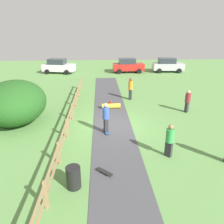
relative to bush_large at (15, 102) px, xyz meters
The scene contains 14 objects.
ground_plane 6.30m from the bush_large, ahead, with size 60.00×60.00×0.00m, color #60934C.
asphalt_path 6.30m from the bush_large, ahead, with size 2.40×28.00×0.02m, color #47474C.
wooden_fence 3.67m from the bush_large, 14.95° to the right, with size 0.12×18.12×1.10m.
bush_large is the anchor object (origin of this frame).
trash_bin 7.73m from the bush_large, 56.10° to the right, with size 0.56×0.56×0.90m, color black.
skater_riding 5.94m from the bush_large, 17.61° to the right, with size 0.46×0.82×1.80m.
skater_fallen 6.71m from the bush_large, 21.14° to the left, with size 1.42×1.15×0.36m.
skateboard_loose 7.94m from the bush_large, 45.74° to the right, with size 0.72×0.69×0.08m.
bystander_orange 9.10m from the bush_large, 29.32° to the left, with size 0.51×0.51×1.88m.
bystander_green 9.64m from the bush_large, 27.43° to the right, with size 0.54×0.54×1.66m.
bystander_maroon 11.70m from the bush_large, ahead, with size 0.54×0.54×1.64m.
parked_car_red 18.95m from the bush_large, 60.78° to the left, with size 4.24×2.09×1.92m.
parked_car_silver 22.19m from the bush_large, 48.21° to the left, with size 4.27×2.15×1.92m.
parked_car_white 16.56m from the bush_large, 90.71° to the left, with size 4.45×2.61×1.92m.
Camera 1 is at (-0.72, -12.24, 5.74)m, focal length 34.60 mm.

